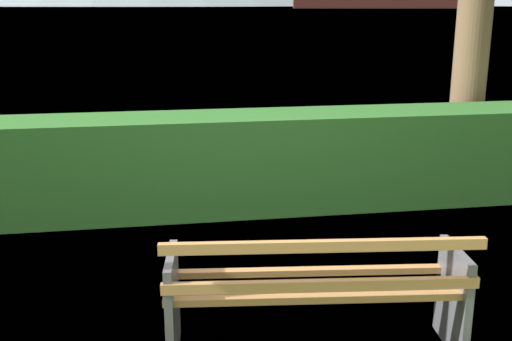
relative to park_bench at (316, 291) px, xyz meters
name	(u,v)px	position (x,y,z in m)	size (l,w,h in m)	color
water_surface	(150,8)	(0.01, 309.48, -0.43)	(620.00, 620.00, 0.00)	#7A99A8
park_bench	(316,291)	(0.00, 0.00, 0.00)	(1.92, 0.78, 0.87)	#A0703F
hedge_row	(245,162)	(0.01, 2.94, 0.08)	(13.62, 0.81, 1.03)	#2D6B28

